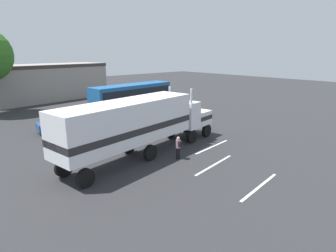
# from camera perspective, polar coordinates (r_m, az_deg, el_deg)

# --- Properties ---
(ground_plane) EXTENTS (120.00, 120.00, 0.00)m
(ground_plane) POSITION_cam_1_polar(r_m,az_deg,el_deg) (25.42, 4.07, -1.87)
(ground_plane) COLOR #2D2D30
(lane_stripe_near) EXTENTS (4.39, 0.61, 0.01)m
(lane_stripe_near) POSITION_cam_1_polar(r_m,az_deg,el_deg) (22.59, 8.94, -4.17)
(lane_stripe_near) COLOR silver
(lane_stripe_near) RESTS_ON ground_plane
(lane_stripe_mid) EXTENTS (4.38, 0.74, 0.01)m
(lane_stripe_mid) POSITION_cam_1_polar(r_m,az_deg,el_deg) (19.13, 9.31, -7.77)
(lane_stripe_mid) COLOR silver
(lane_stripe_mid) RESTS_ON ground_plane
(lane_stripe_far) EXTENTS (4.39, 0.60, 0.01)m
(lane_stripe_far) POSITION_cam_1_polar(r_m,az_deg,el_deg) (16.84, 18.04, -11.59)
(lane_stripe_far) COLOR silver
(lane_stripe_far) RESTS_ON ground_plane
(semi_truck) EXTENTS (14.37, 4.68, 4.50)m
(semi_truck) POSITION_cam_1_polar(r_m,az_deg,el_deg) (19.77, -5.79, 0.80)
(semi_truck) COLOR white
(semi_truck) RESTS_ON ground_plane
(person_bystander) EXTENTS (0.34, 0.45, 1.63)m
(person_bystander) POSITION_cam_1_polar(r_m,az_deg,el_deg) (19.60, 2.11, -4.24)
(person_bystander) COLOR black
(person_bystander) RESTS_ON ground_plane
(parked_bus) EXTENTS (11.16, 3.38, 3.40)m
(parked_bus) POSITION_cam_1_polar(r_m,az_deg,el_deg) (35.28, -7.24, 6.21)
(parked_bus) COLOR #1E5999
(parked_bus) RESTS_ON ground_plane
(parked_car) EXTENTS (4.60, 2.37, 1.57)m
(parked_car) POSITION_cam_1_polar(r_m,az_deg,el_deg) (28.16, -20.49, 0.57)
(parked_car) COLOR #234C8C
(parked_car) RESTS_ON ground_plane
(building_backdrop) EXTENTS (18.47, 8.53, 5.43)m
(building_backdrop) POSITION_cam_1_polar(r_m,az_deg,el_deg) (47.69, -23.09, 8.43)
(building_backdrop) COLOR #9E938C
(building_backdrop) RESTS_ON ground_plane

